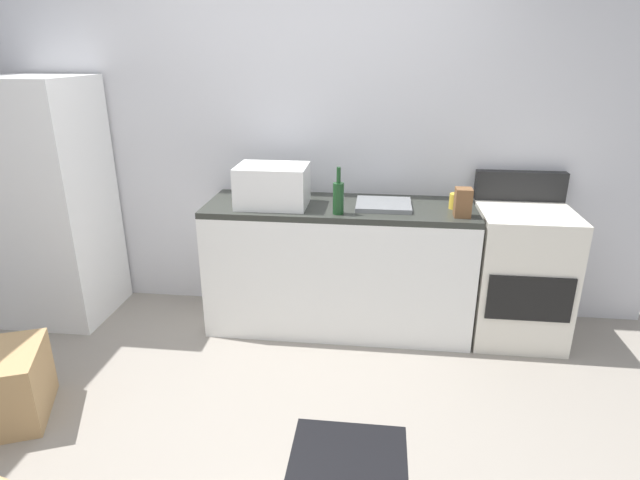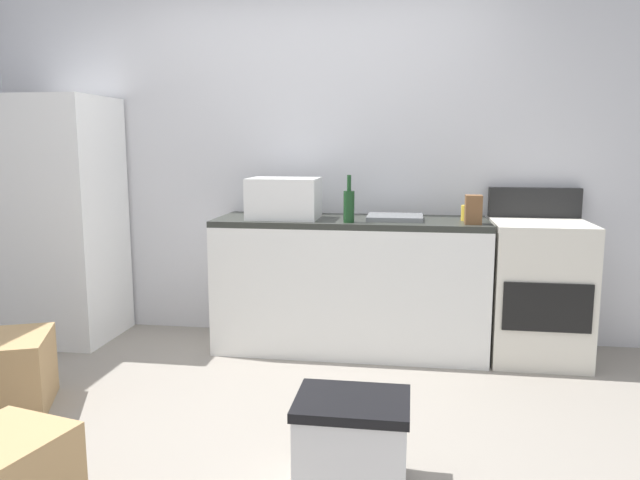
% 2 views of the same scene
% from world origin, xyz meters
% --- Properties ---
extents(ground_plane, '(6.00, 6.00, 0.00)m').
position_xyz_m(ground_plane, '(0.00, 0.00, 0.00)').
color(ground_plane, gray).
extents(wall_back, '(5.00, 0.10, 2.60)m').
position_xyz_m(wall_back, '(0.00, 1.55, 1.30)').
color(wall_back, silver).
rests_on(wall_back, ground_plane).
extents(kitchen_counter, '(1.80, 0.60, 0.90)m').
position_xyz_m(kitchen_counter, '(0.30, 1.20, 0.45)').
color(kitchen_counter, white).
rests_on(kitchen_counter, ground_plane).
extents(refrigerator, '(0.68, 0.66, 1.72)m').
position_xyz_m(refrigerator, '(-1.75, 1.15, 0.86)').
color(refrigerator, white).
rests_on(refrigerator, ground_plane).
extents(stove_oven, '(0.60, 0.61, 1.10)m').
position_xyz_m(stove_oven, '(1.52, 1.21, 0.47)').
color(stove_oven, silver).
rests_on(stove_oven, ground_plane).
extents(microwave, '(0.46, 0.34, 0.27)m').
position_xyz_m(microwave, '(-0.14, 1.13, 1.04)').
color(microwave, white).
rests_on(microwave, kitchen_counter).
extents(sink_basin, '(0.36, 0.32, 0.03)m').
position_xyz_m(sink_basin, '(0.59, 1.18, 0.92)').
color(sink_basin, slate).
rests_on(sink_basin, kitchen_counter).
extents(wine_bottle, '(0.07, 0.07, 0.30)m').
position_xyz_m(wine_bottle, '(0.31, 0.99, 1.01)').
color(wine_bottle, '#193F1E').
rests_on(wine_bottle, kitchen_counter).
extents(coffee_mug, '(0.08, 0.08, 0.10)m').
position_xyz_m(coffee_mug, '(1.06, 1.20, 0.95)').
color(coffee_mug, gold).
rests_on(coffee_mug, kitchen_counter).
extents(knife_block, '(0.10, 0.10, 0.18)m').
position_xyz_m(knife_block, '(1.08, 1.03, 0.99)').
color(knife_block, brown).
rests_on(knife_block, kitchen_counter).
extents(cardboard_box_large, '(0.63, 0.61, 0.39)m').
position_xyz_m(cardboard_box_large, '(-1.43, -0.05, 0.20)').
color(cardboard_box_large, tan).
rests_on(cardboard_box_large, ground_plane).
extents(storage_bin, '(0.46, 0.36, 0.38)m').
position_xyz_m(storage_bin, '(0.48, -0.50, 0.19)').
color(storage_bin, silver).
rests_on(storage_bin, ground_plane).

